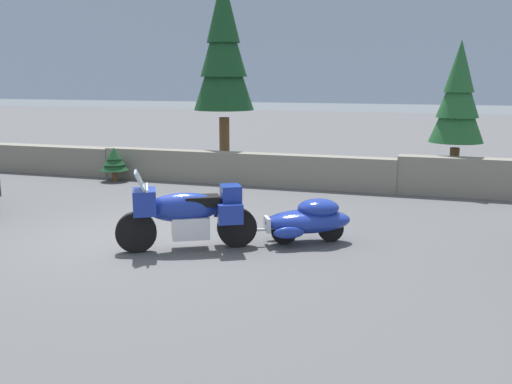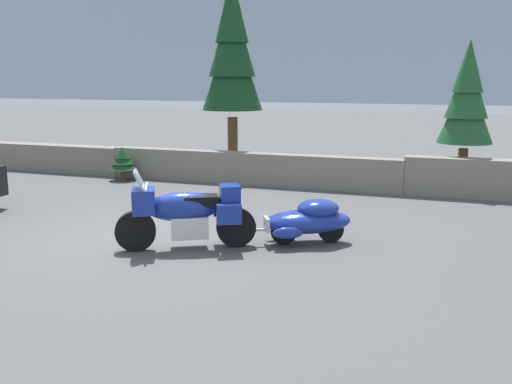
{
  "view_description": "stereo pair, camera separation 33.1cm",
  "coord_description": "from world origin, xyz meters",
  "px_view_note": "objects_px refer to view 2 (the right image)",
  "views": [
    {
      "loc": [
        4.97,
        -8.78,
        2.78
      ],
      "look_at": [
        1.98,
        0.57,
        0.85
      ],
      "focal_mm": 40.83,
      "sensor_mm": 36.0,
      "label": 1
    },
    {
      "loc": [
        5.28,
        -8.68,
        2.78
      ],
      "look_at": [
        1.98,
        0.57,
        0.85
      ],
      "focal_mm": 40.83,
      "sensor_mm": 36.0,
      "label": 2
    }
  ],
  "objects_px": {
    "car_shaped_trailer": "(308,220)",
    "pine_tree_tall": "(232,49)",
    "touring_motorcycle": "(186,212)",
    "pine_tree_secondary": "(467,97)"
  },
  "relations": [
    {
      "from": "touring_motorcycle",
      "to": "pine_tree_tall",
      "type": "bearing_deg",
      "value": 106.17
    },
    {
      "from": "touring_motorcycle",
      "to": "pine_tree_secondary",
      "type": "relative_size",
      "value": 0.57
    },
    {
      "from": "touring_motorcycle",
      "to": "pine_tree_tall",
      "type": "relative_size",
      "value": 0.37
    },
    {
      "from": "car_shaped_trailer",
      "to": "pine_tree_secondary",
      "type": "distance_m",
      "value": 6.57
    },
    {
      "from": "car_shaped_trailer",
      "to": "pine_tree_tall",
      "type": "xyz_separation_m",
      "value": [
        -3.98,
        6.48,
        3.16
      ]
    },
    {
      "from": "pine_tree_tall",
      "to": "pine_tree_secondary",
      "type": "xyz_separation_m",
      "value": [
        6.4,
        -0.67,
        -1.26
      ]
    },
    {
      "from": "car_shaped_trailer",
      "to": "pine_tree_tall",
      "type": "bearing_deg",
      "value": 121.57
    },
    {
      "from": "pine_tree_tall",
      "to": "car_shaped_trailer",
      "type": "bearing_deg",
      "value": -58.43
    },
    {
      "from": "touring_motorcycle",
      "to": "pine_tree_secondary",
      "type": "xyz_separation_m",
      "value": [
        4.23,
        6.8,
        1.69
      ]
    },
    {
      "from": "car_shaped_trailer",
      "to": "pine_tree_tall",
      "type": "relative_size",
      "value": 0.37
    }
  ]
}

